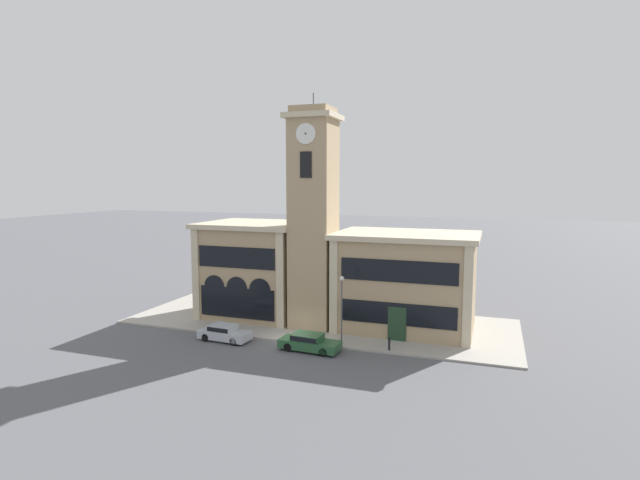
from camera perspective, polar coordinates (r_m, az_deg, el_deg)
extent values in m
plane|color=#56565B|center=(41.68, -3.11, -11.70)|extent=(300.00, 300.00, 0.00)
cube|color=#A39E93|center=(47.49, -0.06, -9.28)|extent=(35.59, 13.06, 0.15)
cube|color=tan|center=(44.34, -0.74, 1.66)|extent=(3.66, 3.66, 18.50)
cube|color=beige|center=(44.51, -0.76, 13.90)|extent=(4.36, 4.36, 0.45)
cube|color=tan|center=(44.58, -0.76, 14.57)|extent=(3.37, 3.37, 0.60)
cylinder|color=#4C4C51|center=(44.71, -0.76, 15.71)|extent=(0.10, 0.10, 1.20)
cylinder|color=silver|center=(42.59, -1.64, 12.06)|extent=(1.75, 0.10, 1.75)
cylinder|color=black|center=(42.52, -1.68, 12.07)|extent=(0.14, 0.04, 0.14)
cylinder|color=silver|center=(45.02, -3.05, 11.76)|extent=(0.10, 1.75, 1.75)
cylinder|color=black|center=(45.05, -3.14, 11.76)|extent=(0.04, 0.14, 0.14)
cube|color=black|center=(42.43, -1.63, 8.60)|extent=(1.03, 0.10, 2.20)
cube|color=tan|center=(49.62, -7.29, -3.54)|extent=(9.34, 7.93, 8.75)
cube|color=beige|center=(49.01, -7.37, 1.76)|extent=(10.04, 8.63, 0.45)
cube|color=beige|center=(48.32, -14.04, -3.96)|extent=(0.70, 0.16, 8.75)
cube|color=beige|center=(44.22, -4.61, -4.76)|extent=(0.70, 0.16, 8.75)
cube|color=black|center=(45.81, -9.57, -1.99)|extent=(7.66, 0.10, 1.93)
cube|color=black|center=(46.62, -9.47, -7.10)|extent=(7.48, 0.10, 2.80)
cylinder|color=black|center=(47.45, -11.99, -5.18)|extent=(2.06, 0.06, 2.06)
cylinder|color=black|center=(46.30, -9.51, -5.42)|extent=(2.06, 0.06, 2.06)
cylinder|color=black|center=(45.24, -6.90, -5.66)|extent=(2.06, 0.06, 2.06)
cube|color=tan|center=(45.13, 9.79, -4.95)|extent=(11.66, 7.93, 8.23)
cube|color=beige|center=(44.46, 9.91, 0.54)|extent=(12.36, 8.63, 0.45)
cube|color=beige|center=(42.54, 1.55, -5.56)|extent=(0.70, 0.16, 8.23)
cube|color=beige|center=(40.65, 16.52, -6.43)|extent=(0.70, 0.16, 8.23)
cube|color=black|center=(40.91, 8.91, -3.56)|extent=(9.56, 0.10, 1.81)
cube|color=#1E3823|center=(41.91, 8.79, -9.55)|extent=(1.50, 0.12, 2.96)
cube|color=black|center=(41.68, 8.82, -8.37)|extent=(9.56, 0.10, 1.84)
cube|color=#B2B7C1|center=(42.86, -10.83, -10.57)|extent=(4.46, 2.05, 0.67)
cube|color=#B2B7C1|center=(42.79, -11.05, -9.79)|extent=(2.19, 1.73, 0.49)
cube|color=black|center=(42.79, -11.05, -9.79)|extent=(2.11, 1.76, 0.36)
cylinder|color=black|center=(42.84, -8.71, -10.80)|extent=(0.66, 0.26, 0.65)
cylinder|color=black|center=(41.59, -9.85, -11.36)|extent=(0.66, 0.26, 0.65)
cylinder|color=black|center=(44.26, -11.74, -10.28)|extent=(0.66, 0.26, 0.65)
cylinder|color=black|center=(43.05, -12.94, -10.80)|extent=(0.66, 0.26, 0.65)
cube|color=#285633|center=(39.76, -1.18, -11.82)|extent=(4.88, 2.16, 0.66)
cube|color=#285633|center=(39.65, -1.44, -11.00)|extent=(2.39, 1.81, 0.49)
cube|color=black|center=(39.65, -1.44, -11.00)|extent=(2.30, 1.85, 0.37)
cylinder|color=black|center=(39.99, 1.29, -11.98)|extent=(0.70, 0.26, 0.69)
cylinder|color=black|center=(38.55, 0.37, -12.70)|extent=(0.70, 0.26, 0.69)
cylinder|color=black|center=(41.11, -2.63, -11.46)|extent=(0.70, 0.26, 0.69)
cylinder|color=black|center=(39.71, -3.67, -12.12)|extent=(0.70, 0.26, 0.69)
cylinder|color=#4C4C51|center=(40.22, 2.49, -8.29)|extent=(0.12, 0.12, 5.20)
sphere|color=silver|center=(39.59, 2.51, -4.41)|extent=(0.36, 0.36, 0.36)
cylinder|color=black|center=(39.80, 7.92, -11.75)|extent=(0.18, 0.18, 0.90)
sphere|color=black|center=(39.64, 7.93, -11.02)|extent=(0.16, 0.16, 0.16)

